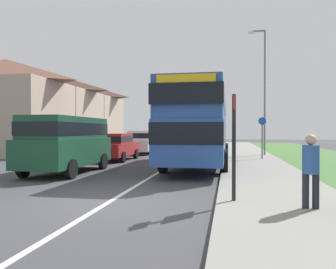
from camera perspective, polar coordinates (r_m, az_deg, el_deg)
name	(u,v)px	position (r m, az deg, el deg)	size (l,w,h in m)	color
ground_plane	(109,202)	(8.48, -9.99, -11.26)	(120.00, 120.00, 0.00)	#424247
lane_marking_centre	(168,167)	(16.14, -0.07, -5.54)	(0.14, 60.00, 0.01)	silver
pavement_near_side	(262,173)	(13.95, 15.73, -6.32)	(3.20, 68.00, 0.12)	gray
double_decker_bus	(200,123)	(16.70, 5.41, 2.02)	(2.80, 11.19, 3.70)	#284C93
parked_van_dark_green	(67,140)	(14.38, -16.82, -0.91)	(2.11, 5.04, 2.30)	#19472D
parked_car_red	(115,146)	(19.83, -8.96, -1.87)	(1.90, 4.17, 1.58)	#B21E1E
parked_car_white	(143,141)	(25.17, -4.35, -1.15)	(2.00, 4.34, 1.74)	silver
pedestrian_at_stop	(311,168)	(7.62, 23.16, -5.23)	(0.34, 0.34, 1.67)	#23232D
bus_stop_sign	(234,140)	(7.93, 11.17, -0.87)	(0.09, 0.52, 2.60)	black
cycle_route_sign	(262,136)	(20.03, 15.77, -0.28)	(0.44, 0.08, 2.52)	slate
street_lamp_mid	(263,85)	(23.38, 15.93, 8.10)	(1.14, 0.20, 8.44)	slate
house_terrace_far_side	(50,112)	(31.48, -19.44, 3.67)	(7.76, 18.02, 6.83)	tan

